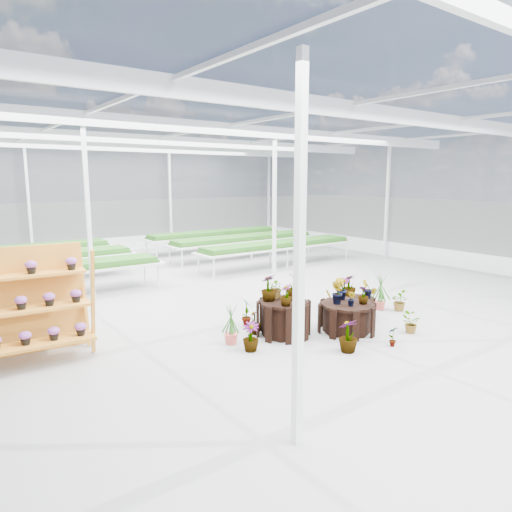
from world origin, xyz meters
TOP-DOWN VIEW (x-y plane):
  - ground_plane at (0.00, 0.00)m, footprint 24.00×24.00m
  - greenhouse_shell at (0.00, 0.00)m, footprint 18.00×24.00m
  - steel_frame at (0.00, 0.00)m, footprint 18.00×24.00m
  - nursery_benches at (0.00, 7.20)m, footprint 16.00×7.00m
  - plinth_tall at (-0.69, -0.96)m, footprint 1.32×1.32m
  - plinth_mid at (0.51, -1.56)m, footprint 1.42×1.42m
  - plinth_low at (1.51, -0.86)m, footprint 1.09×1.09m
  - shelf_rack at (-4.95, 0.62)m, footprint 1.94×1.13m
  - nursery_plants at (0.36, -1.02)m, footprint 4.99×2.93m

SIDE VIEW (x-z plane):
  - ground_plane at x=0.00m, z-range 0.00..0.00m
  - plinth_low at x=1.51m, z-range 0.00..0.42m
  - plinth_mid at x=0.51m, z-range 0.00..0.61m
  - plinth_tall at x=-0.69m, z-range 0.00..0.72m
  - nursery_benches at x=0.00m, z-range 0.00..0.84m
  - nursery_plants at x=0.36m, z-range -0.11..1.15m
  - shelf_rack at x=-4.95m, z-range 0.00..1.97m
  - greenhouse_shell at x=0.00m, z-range 0.00..4.50m
  - steel_frame at x=0.00m, z-range 0.00..4.50m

